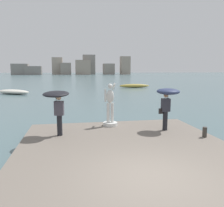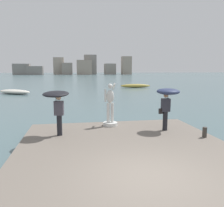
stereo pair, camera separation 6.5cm
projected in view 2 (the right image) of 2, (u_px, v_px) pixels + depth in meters
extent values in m
plane|color=#4C666B|center=(82.00, 86.00, 45.19)|extent=(400.00, 400.00, 0.00)
cube|color=#70665B|center=(130.00, 158.00, 7.88)|extent=(7.90, 9.55, 0.40)
cylinder|color=silver|center=(110.00, 124.00, 11.62)|extent=(0.72, 0.72, 0.17)
cylinder|color=silver|center=(108.00, 113.00, 11.52)|extent=(0.15, 0.15, 0.98)
cylinder|color=silver|center=(112.00, 113.00, 11.55)|extent=(0.15, 0.15, 0.98)
ellipsoid|color=silver|center=(110.00, 96.00, 11.42)|extent=(0.38, 0.26, 0.66)
sphere|color=silver|center=(110.00, 86.00, 11.34)|extent=(0.24, 0.24, 0.24)
cylinder|color=silver|center=(105.00, 95.00, 11.37)|extent=(0.10, 0.10, 0.62)
cylinder|color=silver|center=(114.00, 87.00, 11.65)|extent=(0.10, 0.59, 0.40)
cylinder|color=black|center=(59.00, 125.00, 9.86)|extent=(0.22, 0.22, 0.88)
cube|color=#47424C|center=(59.00, 108.00, 9.75)|extent=(0.41, 0.30, 0.60)
sphere|color=tan|center=(59.00, 98.00, 9.68)|extent=(0.21, 0.21, 0.21)
cylinder|color=#262626|center=(56.00, 101.00, 9.74)|extent=(0.02, 0.02, 0.49)
ellipsoid|color=black|center=(56.00, 94.00, 9.70)|extent=(1.26, 1.27, 0.31)
cylinder|color=black|center=(165.00, 121.00, 10.70)|extent=(0.22, 0.22, 0.88)
cube|color=#2D2D38|center=(166.00, 105.00, 10.60)|extent=(0.38, 0.25, 0.60)
sphere|color=#A87A5B|center=(166.00, 95.00, 10.53)|extent=(0.21, 0.21, 0.21)
cylinder|color=#262626|center=(168.00, 98.00, 10.61)|extent=(0.02, 0.02, 0.49)
ellipsoid|color=navy|center=(168.00, 92.00, 10.57)|extent=(1.07, 1.08, 0.31)
cube|color=black|center=(161.00, 111.00, 10.61)|extent=(0.18, 0.10, 0.24)
cylinder|color=#38332D|center=(205.00, 132.00, 9.60)|extent=(0.18, 0.18, 0.43)
ellipsoid|color=#B2993D|center=(135.00, 86.00, 41.26)|extent=(5.40, 1.32, 0.64)
ellipsoid|color=silver|center=(15.00, 92.00, 30.41)|extent=(5.00, 3.88, 0.61)
cube|color=gray|center=(22.00, 69.00, 144.52)|extent=(9.96, 6.31, 6.75)
cube|color=gray|center=(35.00, 70.00, 144.98)|extent=(9.77, 6.11, 5.31)
cube|color=#A89989|center=(59.00, 66.00, 150.42)|extent=(6.60, 5.95, 10.93)
cube|color=gray|center=(67.00, 69.00, 146.73)|extent=(6.51, 5.85, 7.40)
cube|color=gray|center=(84.00, 67.00, 146.82)|extent=(9.37, 5.66, 9.13)
cube|color=gray|center=(90.00, 65.00, 153.87)|extent=(7.87, 6.24, 12.79)
cube|color=gray|center=(110.00, 69.00, 155.30)|extent=(7.02, 7.75, 7.09)
cube|color=gray|center=(126.00, 65.00, 154.05)|extent=(6.06, 5.90, 11.79)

